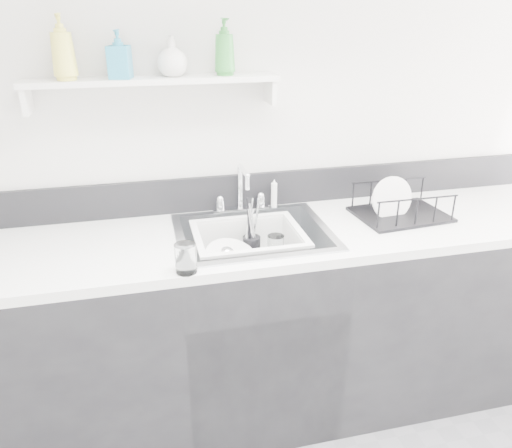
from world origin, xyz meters
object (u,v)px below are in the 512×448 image
object	(u,v)px
sink	(253,252)
dish_rack	(402,202)
wash_tub	(248,250)
counter_run	(253,325)

from	to	relation	value
sink	dish_rack	xyz separation A→B (m)	(0.69, 0.02, 0.16)
wash_tub	sink	bearing A→B (deg)	5.90
counter_run	wash_tub	xyz separation A→B (m)	(-0.02, -0.00, 0.38)
wash_tub	counter_run	bearing A→B (deg)	5.90
counter_run	sink	world-z (taller)	sink
sink	wash_tub	distance (m)	0.02
counter_run	dish_rack	distance (m)	0.87
wash_tub	dish_rack	xyz separation A→B (m)	(0.71, 0.02, 0.15)
counter_run	wash_tub	distance (m)	0.38
counter_run	sink	xyz separation A→B (m)	(0.00, 0.00, 0.37)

